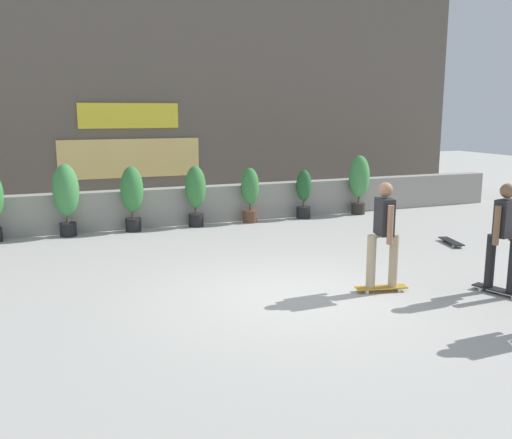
% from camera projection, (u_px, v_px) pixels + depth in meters
% --- Properties ---
extents(ground_plane, '(48.00, 48.00, 0.00)m').
position_uv_depth(ground_plane, '(292.00, 296.00, 8.52)').
color(ground_plane, '#B2AFA8').
extents(planter_wall, '(18.00, 0.40, 0.90)m').
position_uv_depth(planter_wall, '(189.00, 205.00, 13.91)').
color(planter_wall, gray).
rests_on(planter_wall, ground).
extents(building_backdrop, '(20.00, 2.08, 6.50)m').
position_uv_depth(building_backdrop, '(153.00, 93.00, 17.03)').
color(building_backdrop, '#60564C').
rests_on(building_backdrop, ground).
extents(potted_plant_1, '(0.56, 0.56, 1.61)m').
position_uv_depth(potted_plant_1, '(66.00, 194.00, 12.37)').
color(potted_plant_1, black).
rests_on(potted_plant_1, ground).
extents(potted_plant_2, '(0.52, 0.52, 1.50)m').
position_uv_depth(potted_plant_2, '(132.00, 194.00, 12.90)').
color(potted_plant_2, black).
rests_on(potted_plant_2, ground).
extents(potted_plant_3, '(0.49, 0.49, 1.46)m').
position_uv_depth(potted_plant_3, '(196.00, 192.00, 13.44)').
color(potted_plant_3, black).
rests_on(potted_plant_3, ground).
extents(potted_plant_4, '(0.44, 0.44, 1.36)m').
position_uv_depth(potted_plant_4, '(250.00, 192.00, 13.96)').
color(potted_plant_4, brown).
rests_on(potted_plant_4, ground).
extents(potted_plant_5, '(0.39, 0.39, 1.26)m').
position_uv_depth(potted_plant_5, '(304.00, 192.00, 14.51)').
color(potted_plant_5, black).
rests_on(potted_plant_5, ground).
extents(potted_plant_6, '(0.55, 0.55, 1.57)m').
position_uv_depth(potted_plant_6, '(359.00, 180.00, 15.05)').
color(potted_plant_6, '#2D2823').
rests_on(potted_plant_6, ground).
extents(skater_by_wall_left, '(0.82, 0.55, 1.70)m').
position_uv_depth(skater_by_wall_left, '(384.00, 232.00, 8.53)').
color(skater_by_wall_left, '#BF8C26').
rests_on(skater_by_wall_left, ground).
extents(skater_foreground, '(0.54, 0.82, 1.70)m').
position_uv_depth(skater_foreground, '(504.00, 234.00, 8.41)').
color(skater_foreground, black).
rests_on(skater_foreground, ground).
extents(skateboard_near_camera, '(0.38, 0.82, 0.08)m').
position_uv_depth(skateboard_near_camera, '(451.00, 241.00, 11.76)').
color(skateboard_near_camera, black).
rests_on(skateboard_near_camera, ground).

